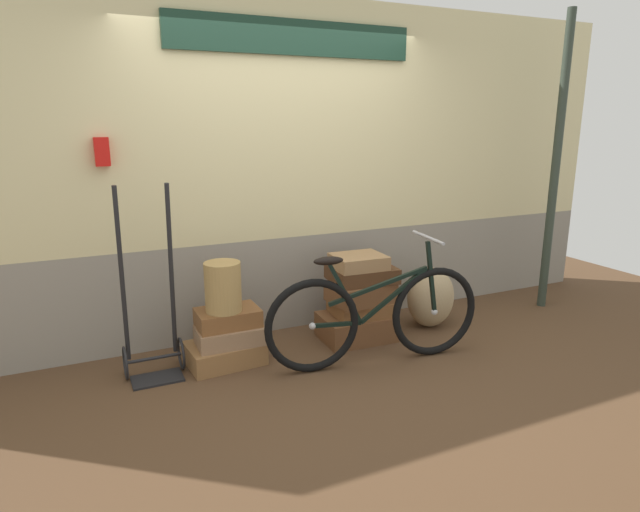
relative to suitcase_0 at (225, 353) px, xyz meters
name	(u,v)px	position (x,y,z in m)	size (l,w,h in m)	color
ground	(320,365)	(0.66, -0.29, -0.11)	(8.83, 5.20, 0.06)	#513823
station_building	(279,170)	(0.68, 0.56, 1.30)	(6.83, 0.74, 2.75)	gray
suitcase_0	(225,353)	(0.00, 0.00, 0.00)	(0.55, 0.39, 0.16)	olive
suitcase_1	(230,335)	(0.04, -0.02, 0.15)	(0.50, 0.31, 0.13)	#937051
suitcase_2	(228,317)	(0.04, 0.00, 0.28)	(0.46, 0.30, 0.13)	brown
suitcase_3	(356,327)	(1.13, 0.00, 0.02)	(0.59, 0.44, 0.21)	brown
suitcase_4	(362,307)	(1.19, 0.01, 0.19)	(0.49, 0.40, 0.12)	brown
suitcase_5	(361,292)	(1.16, -0.02, 0.34)	(0.49, 0.38, 0.17)	brown
suitcase_6	(362,274)	(1.18, 0.01, 0.48)	(0.52, 0.42, 0.12)	#4C2D19
suitcase_7	(359,262)	(1.13, -0.02, 0.60)	(0.41, 0.35, 0.11)	#9E754C
wicker_basket	(223,287)	(0.00, -0.02, 0.53)	(0.27, 0.27, 0.37)	#A8844C
luggage_trolley	(152,328)	(-0.51, 0.02, 0.28)	(0.41, 0.34, 1.39)	black
burlap_sack	(431,297)	(1.87, -0.02, 0.19)	(0.43, 0.37, 0.54)	tan
bicycle	(375,316)	(1.03, -0.47, 0.29)	(1.69, 0.46, 0.96)	black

